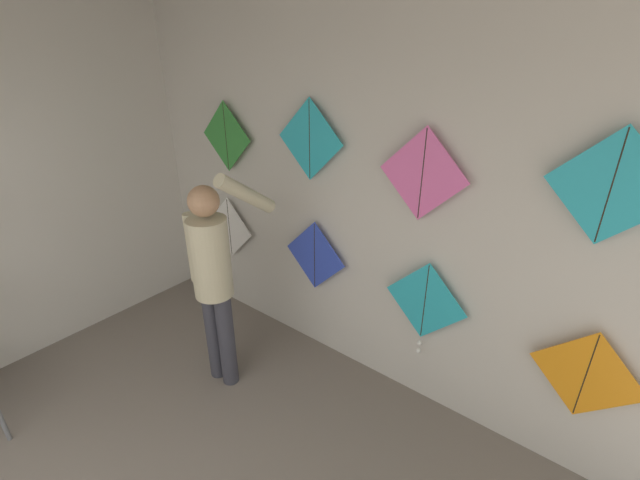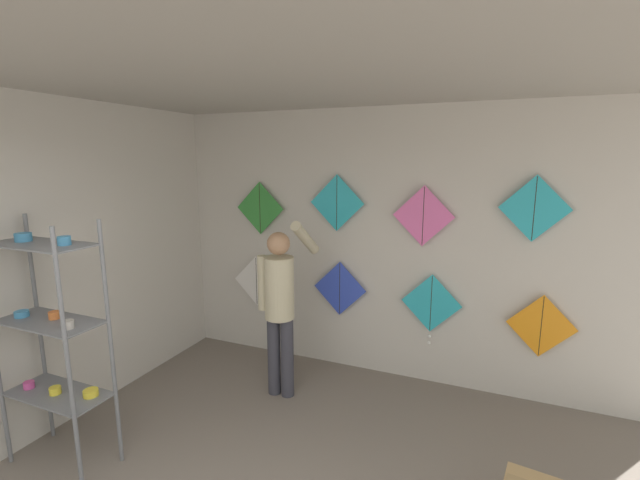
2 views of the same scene
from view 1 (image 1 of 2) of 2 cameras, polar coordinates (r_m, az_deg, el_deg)
name	(u,v)px [view 1 (image 1 of 2)]	position (r m, az deg, el deg)	size (l,w,h in m)	color
back_panel	(367,207)	(3.10, 6.32, 4.42)	(5.37, 0.06, 2.80)	beige
shopkeeper	(214,272)	(3.18, -14.00, -4.10)	(0.44, 0.61, 1.73)	#383842
kite_0	(230,228)	(4.14, -11.95, 1.64)	(0.60, 0.01, 0.60)	white
kite_1	(315,256)	(3.45, -0.70, -2.14)	(0.60, 0.01, 0.60)	blue
kite_2	(425,304)	(3.05, 13.78, -8.33)	(0.60, 0.04, 0.73)	#28B2C6
kite_3	(586,375)	(2.92, 31.93, -15.07)	(0.60, 0.01, 0.60)	orange
kite_4	(226,137)	(3.83, -12.41, 13.30)	(0.60, 0.01, 0.60)	#338C38
kite_5	(310,140)	(3.16, -1.38, 13.19)	(0.60, 0.01, 0.60)	#28B2C6
kite_6	(423,175)	(2.72, 13.52, 8.46)	(0.60, 0.01, 0.60)	pink
kite_7	(611,188)	(2.46, 34.31, 5.80)	(0.60, 0.01, 0.60)	#28B2C6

